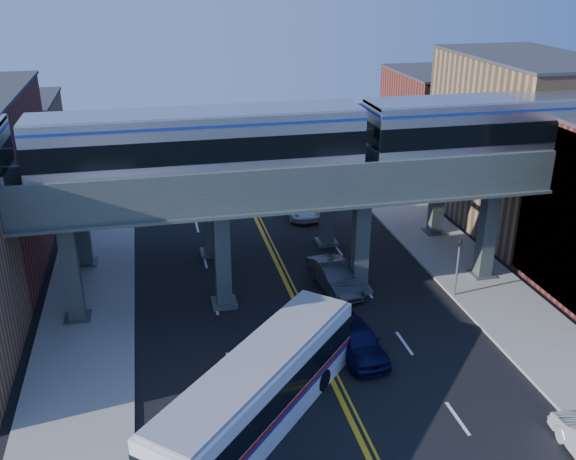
% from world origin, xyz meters
% --- Properties ---
extents(ground, '(120.00, 120.00, 0.00)m').
position_xyz_m(ground, '(0.00, 0.00, 0.00)').
color(ground, black).
rests_on(ground, ground).
extents(sidewalk_west, '(5.00, 70.00, 0.16)m').
position_xyz_m(sidewalk_west, '(-11.50, 10.00, 0.08)').
color(sidewalk_west, gray).
rests_on(sidewalk_west, ground).
extents(sidewalk_east, '(5.00, 70.00, 0.16)m').
position_xyz_m(sidewalk_east, '(11.50, 10.00, 0.08)').
color(sidewalk_east, gray).
rests_on(sidewalk_east, ground).
extents(building_west_c, '(8.00, 10.00, 8.00)m').
position_xyz_m(building_west_c, '(-18.50, 29.00, 4.00)').
color(building_west_c, olive).
rests_on(building_west_c, ground).
extents(building_east_b, '(8.00, 14.00, 12.00)m').
position_xyz_m(building_east_b, '(18.50, 16.00, 6.00)').
color(building_east_b, olive).
rests_on(building_east_b, ground).
extents(building_east_c, '(8.00, 10.00, 9.00)m').
position_xyz_m(building_east_c, '(18.50, 29.00, 4.50)').
color(building_east_c, maroon).
rests_on(building_east_c, ground).
extents(mural_panel, '(0.10, 9.50, 9.50)m').
position_xyz_m(mural_panel, '(14.55, 4.00, 4.75)').
color(mural_panel, teal).
rests_on(mural_panel, ground).
extents(elevated_viaduct_near, '(52.00, 3.60, 7.40)m').
position_xyz_m(elevated_viaduct_near, '(0.00, 8.00, 6.47)').
color(elevated_viaduct_near, '#3C4543').
rests_on(elevated_viaduct_near, ground).
extents(elevated_viaduct_far, '(52.00, 3.60, 7.40)m').
position_xyz_m(elevated_viaduct_far, '(0.00, 15.00, 6.47)').
color(elevated_viaduct_far, '#3C4543').
rests_on(elevated_viaduct_far, ground).
extents(transit_train, '(52.10, 3.27, 3.82)m').
position_xyz_m(transit_train, '(-4.94, 8.00, 9.46)').
color(transit_train, black).
rests_on(transit_train, elevated_viaduct_near).
extents(stop_sign, '(0.76, 0.09, 2.63)m').
position_xyz_m(stop_sign, '(0.30, 3.00, 1.76)').
color(stop_sign, slate).
rests_on(stop_sign, ground).
extents(traffic_signal, '(0.15, 0.18, 4.10)m').
position_xyz_m(traffic_signal, '(9.20, 6.00, 2.30)').
color(traffic_signal, slate).
rests_on(traffic_signal, ground).
extents(transit_bus, '(10.30, 10.93, 3.17)m').
position_xyz_m(transit_bus, '(-3.84, -2.49, 1.63)').
color(transit_bus, white).
rests_on(transit_bus, ground).
extents(car_lane_a, '(2.32, 4.99, 1.65)m').
position_xyz_m(car_lane_a, '(1.80, 1.65, 0.83)').
color(car_lane_a, black).
rests_on(car_lane_a, ground).
extents(car_lane_b, '(2.29, 5.13, 1.63)m').
position_xyz_m(car_lane_b, '(2.64, 8.49, 0.82)').
color(car_lane_b, '#2D2D30').
rests_on(car_lane_b, ground).
extents(car_lane_c, '(2.40, 5.08, 1.40)m').
position_xyz_m(car_lane_c, '(3.51, 20.79, 0.70)').
color(car_lane_c, white).
rests_on(car_lane_c, ground).
extents(car_lane_d, '(3.26, 6.51, 1.82)m').
position_xyz_m(car_lane_d, '(4.79, 25.31, 0.91)').
color(car_lane_d, '#A5A6AA').
rests_on(car_lane_d, ground).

